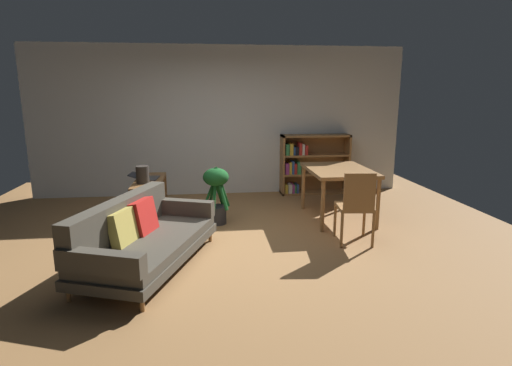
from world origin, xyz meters
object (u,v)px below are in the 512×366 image
(fabric_couch, at_px, (142,236))
(potted_floor_plant, at_px, (216,191))
(dining_table, at_px, (338,174))
(bookshelf, at_px, (309,164))
(desk_speaker, at_px, (143,175))
(dining_chair_near, at_px, (356,204))
(open_laptop, at_px, (146,177))
(media_console, at_px, (150,200))

(fabric_couch, distance_m, potted_floor_plant, 1.63)
(dining_table, distance_m, bookshelf, 1.65)
(desk_speaker, relative_size, potted_floor_plant, 0.29)
(desk_speaker, bearing_deg, bookshelf, 29.47)
(potted_floor_plant, xyz_separation_m, bookshelf, (1.79, 1.68, 0.07))
(potted_floor_plant, height_order, dining_table, potted_floor_plant)
(desk_speaker, distance_m, dining_table, 2.85)
(dining_chair_near, bearing_deg, open_laptop, 152.57)
(potted_floor_plant, bearing_deg, dining_table, 1.12)
(fabric_couch, relative_size, dining_chair_near, 2.25)
(media_console, bearing_deg, dining_chair_near, -26.50)
(open_laptop, relative_size, dining_table, 0.36)
(fabric_couch, xyz_separation_m, potted_floor_plant, (0.85, 1.39, 0.15))
(fabric_couch, height_order, desk_speaker, desk_speaker)
(potted_floor_plant, relative_size, dining_chair_near, 0.90)
(media_console, height_order, dining_chair_near, dining_chair_near)
(desk_speaker, relative_size, dining_table, 0.20)
(open_laptop, xyz_separation_m, bookshelf, (2.83, 1.30, -0.08))
(dining_chair_near, bearing_deg, desk_speaker, 157.67)
(fabric_couch, relative_size, dining_table, 1.71)
(potted_floor_plant, distance_m, bookshelf, 2.45)
(fabric_couch, relative_size, bookshelf, 1.64)
(open_laptop, relative_size, bookshelf, 0.34)
(desk_speaker, bearing_deg, media_console, 76.21)
(desk_speaker, distance_m, dining_chair_near, 2.96)
(open_laptop, height_order, bookshelf, bookshelf)
(open_laptop, xyz_separation_m, dining_chair_near, (2.73, -1.42, -0.11))
(media_console, height_order, dining_table, dining_table)
(dining_chair_near, bearing_deg, potted_floor_plant, 148.61)
(fabric_couch, distance_m, desk_speaker, 1.53)
(potted_floor_plant, distance_m, dining_chair_near, 1.99)
(fabric_couch, xyz_separation_m, open_laptop, (-0.18, 1.77, 0.30))
(media_console, relative_size, bookshelf, 0.90)
(potted_floor_plant, xyz_separation_m, dining_table, (1.81, 0.04, 0.20))
(open_laptop, bearing_deg, dining_table, -6.95)
(open_laptop, height_order, desk_speaker, desk_speaker)
(potted_floor_plant, height_order, dining_chair_near, dining_chair_near)
(dining_table, height_order, bookshelf, bookshelf)
(media_console, xyz_separation_m, potted_floor_plant, (0.98, -0.30, 0.19))
(dining_table, bearing_deg, fabric_couch, -151.92)
(dining_chair_near, bearing_deg, fabric_couch, -172.16)
(open_laptop, bearing_deg, bookshelf, 24.63)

